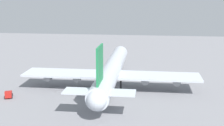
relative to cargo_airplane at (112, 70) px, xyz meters
name	(u,v)px	position (x,y,z in m)	size (l,w,h in m)	color
ground_plane	(112,87)	(0.36, 0.00, -6.36)	(285.69, 285.69, 0.00)	gray
cargo_airplane	(112,70)	(0.00, 0.00, 0.00)	(71.42, 63.08, 20.11)	silver
maintenance_van	(8,94)	(-15.96, 32.78, -5.16)	(5.03, 3.80, 2.49)	#B21E19
safety_cone_nose	(118,66)	(32.50, 0.97, -6.03)	(0.47, 0.47, 0.67)	orange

